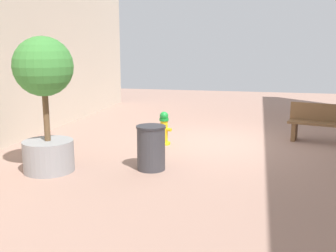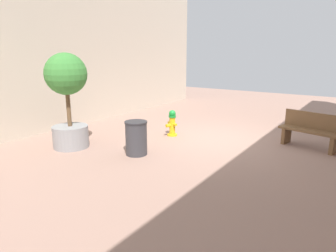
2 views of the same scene
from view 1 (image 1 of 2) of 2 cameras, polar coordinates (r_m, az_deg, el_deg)
ground_plane at (r=9.64m, az=7.53°, el=-2.50°), size 23.40×23.40×0.00m
fire_hydrant at (r=9.36m, az=-0.61°, el=-0.32°), size 0.40×0.38×0.80m
bench_near at (r=10.27m, az=21.64°, el=0.44°), size 1.64×0.81×0.95m
planter_tree at (r=7.49m, az=-17.58°, el=4.55°), size 1.08×1.08×2.51m
trash_bin at (r=7.44m, az=-2.49°, el=-3.19°), size 0.56×0.56×0.86m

